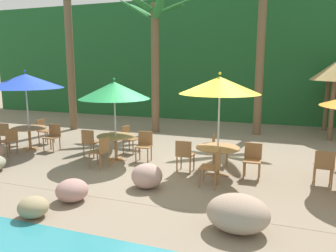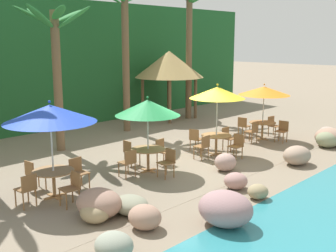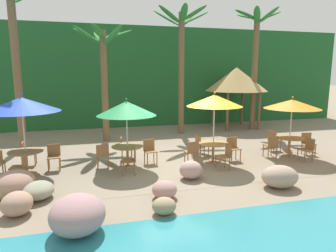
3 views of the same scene
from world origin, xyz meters
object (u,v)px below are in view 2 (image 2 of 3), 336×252
Objects in this scene: chair_blue_inland at (33,173)px; chair_orange_left at (253,131)px; chair_yellow_inland at (196,138)px; umbrella_yellow at (217,93)px; dining_table_green at (148,153)px; palapa_hut at (169,65)px; chair_orange_seaward at (273,125)px; chair_green_right at (168,161)px; dining_table_orange at (263,125)px; umbrella_green at (148,108)px; chair_green_left at (129,161)px; chair_blue_left at (27,188)px; chair_orange_right at (282,130)px; palm_tree_fourth at (189,36)px; chair_orange_inland at (243,125)px; palm_tree_third at (125,33)px; chair_yellow_seaward at (228,137)px; chair_blue_seaward at (78,171)px; palm_tree_second at (56,52)px; chair_yellow_left at (203,146)px; chair_green_inland at (130,151)px; dining_table_blue at (54,175)px; umbrella_orange at (264,91)px; umbrella_blue at (50,114)px; chair_green_seaward at (162,150)px; chair_yellow_right at (237,145)px; dining_table_yellow at (216,138)px; chair_blue_right at (72,186)px.

chair_orange_left is (8.97, -1.33, 0.00)m from chair_blue_inland.
umbrella_yellow is at bearing -78.06° from chair_yellow_inland.
palapa_hut is at bearing 39.56° from dining_table_green.
chair_orange_seaward is 6.67m from palapa_hut.
chair_blue_inland is 3.92m from chair_green_right.
chair_orange_seaward is (0.85, -0.00, -0.10)m from dining_table_orange.
umbrella_green is 2.78× the size of chair_green_left.
chair_green_left is (3.29, -0.04, 0.00)m from chair_blue_left.
palm_tree_fourth is at bearing 77.33° from chair_orange_right.
palm_tree_third is (-2.63, 4.61, 3.92)m from chair_orange_inland.
chair_blue_inland is 0.36× the size of umbrella_green.
umbrella_yellow is 1.97m from chair_yellow_seaward.
chair_blue_seaward is at bearing 168.69° from chair_green_left.
palm_tree_third is (-2.96, 6.29, 3.92)m from chair_orange_right.
palm_tree_second is 4.23m from palm_tree_third.
palm_tree_second is (-2.73, 4.77, 3.16)m from chair_yellow_left.
chair_yellow_left reaches higher than dining_table_orange.
chair_green_inland and chair_orange_inland have the same top height.
dining_table_blue is 0.47× the size of umbrella_orange.
chair_green_inland is (2.44, 0.58, 0.00)m from chair_blue_seaward.
umbrella_green is 2.75m from chair_yellow_left.
chair_green_seaward is (4.14, 0.03, -1.75)m from umbrella_blue.
palm_tree_third is (0.42, 6.39, 3.92)m from chair_yellow_right.
dining_table_green is 1.00× the size of dining_table_yellow.
dining_table_green is 3.38m from chair_yellow_right.
chair_yellow_seaward is (3.94, -0.25, -1.55)m from umbrella_green.
dining_table_yellow is at bearing -4.53° from dining_table_blue.
palm_tree_fourth is at bearing 6.15° from palm_tree_second.
chair_green_right is at bearing -88.60° from dining_table_green.
chair_green_left is 5.41m from palm_tree_second.
chair_orange_inland is at bearing 19.84° from chair_yellow_seaward.
palm_tree_fourth is at bearing 48.94° from umbrella_yellow.
dining_table_blue is 6.60m from chair_yellow_right.
chair_green_inland is (3.29, 0.70, -1.75)m from umbrella_blue.
chair_green_left is at bearing 178.22° from dining_table_orange.
chair_green_seaward is 0.33× the size of umbrella_yellow.
chair_yellow_inland is 0.13× the size of palm_tree_fourth.
dining_table_yellow is (6.39, -0.51, -1.65)m from umbrella_blue.
chair_green_inland is (-0.01, 0.85, -1.55)m from umbrella_green.
palm_tree_second is (1.97, 4.05, 3.16)m from chair_blue_seaward.
umbrella_green is 6.43m from chair_orange_inland.
chair_yellow_seaward is (7.23, 0.45, 0.00)m from chair_blue_right.
chair_green_inland is at bearing 170.06° from dining_table_orange.
chair_blue_seaward is 0.79× the size of dining_table_yellow.
chair_blue_left is at bearing -130.15° from palm_tree_second.
chair_orange_seaward is (4.08, 0.94, 0.00)m from chair_yellow_right.
chair_green_left is at bearing -130.32° from palm_tree_third.
dining_table_yellow is at bearing -21.25° from chair_green_inland.
palm_tree_second is (-0.51, 5.19, 3.16)m from chair_green_right.
chair_yellow_right is 4.19m from chair_orange_seaward.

